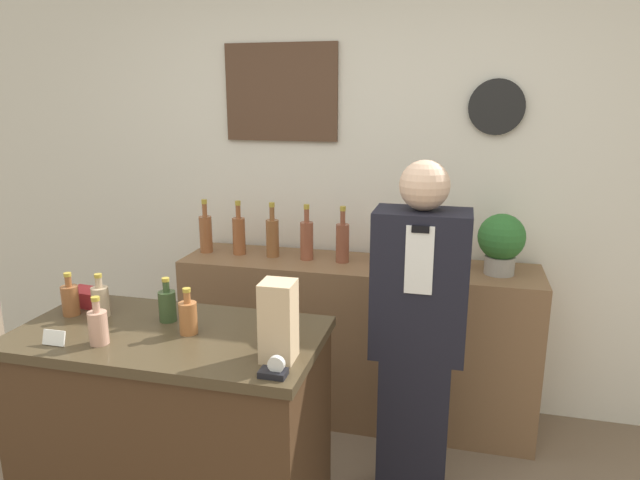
# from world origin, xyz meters

# --- Properties ---
(back_wall) EXTENTS (5.20, 0.09, 2.70)m
(back_wall) POSITION_xyz_m (-0.00, 2.00, 1.36)
(back_wall) COLOR silver
(back_wall) RESTS_ON ground_plane
(back_shelf) EXTENTS (1.99, 0.46, 0.93)m
(back_shelf) POSITION_xyz_m (0.11, 1.71, 0.46)
(back_shelf) COLOR brown
(back_shelf) RESTS_ON ground_plane
(display_counter) EXTENTS (1.19, 0.62, 0.95)m
(display_counter) POSITION_xyz_m (-0.41, 0.55, 0.48)
(display_counter) COLOR #422B19
(display_counter) RESTS_ON ground_plane
(shopkeeper) EXTENTS (0.40, 0.25, 1.59)m
(shopkeeper) POSITION_xyz_m (0.51, 1.05, 0.79)
(shopkeeper) COLOR black
(shopkeeper) RESTS_ON ground_plane
(potted_plant) EXTENTS (0.24, 0.24, 0.32)m
(potted_plant) POSITION_xyz_m (0.87, 1.70, 1.11)
(potted_plant) COLOR #9E998E
(potted_plant) RESTS_ON back_shelf
(paper_bag) EXTENTS (0.12, 0.12, 0.28)m
(paper_bag) POSITION_xyz_m (0.08, 0.43, 1.09)
(paper_bag) COLOR tan
(paper_bag) RESTS_ON display_counter
(tape_dispenser) EXTENTS (0.09, 0.06, 0.07)m
(tape_dispenser) POSITION_xyz_m (0.10, 0.31, 0.98)
(tape_dispenser) COLOR black
(tape_dispenser) RESTS_ON display_counter
(price_card_left) EXTENTS (0.09, 0.02, 0.06)m
(price_card_left) POSITION_xyz_m (-0.75, 0.34, 0.98)
(price_card_left) COLOR white
(price_card_left) RESTS_ON display_counter
(gift_box) EXTENTS (0.16, 0.12, 0.07)m
(gift_box) POSITION_xyz_m (-0.90, 0.73, 0.99)
(gift_box) COLOR maroon
(gift_box) RESTS_ON display_counter
(counter_bottle_0) EXTENTS (0.07, 0.07, 0.18)m
(counter_bottle_0) POSITION_xyz_m (-0.89, 0.61, 1.02)
(counter_bottle_0) COLOR brown
(counter_bottle_0) RESTS_ON display_counter
(counter_bottle_1) EXTENTS (0.07, 0.07, 0.18)m
(counter_bottle_1) POSITION_xyz_m (-0.76, 0.63, 1.02)
(counter_bottle_1) COLOR tan
(counter_bottle_1) RESTS_ON display_counter
(counter_bottle_2) EXTENTS (0.07, 0.07, 0.18)m
(counter_bottle_2) POSITION_xyz_m (-0.60, 0.39, 1.02)
(counter_bottle_2) COLOR tan
(counter_bottle_2) RESTS_ON display_counter
(counter_bottle_3) EXTENTS (0.07, 0.07, 0.18)m
(counter_bottle_3) POSITION_xyz_m (-0.47, 0.65, 1.02)
(counter_bottle_3) COLOR #334927
(counter_bottle_3) RESTS_ON display_counter
(counter_bottle_4) EXTENTS (0.07, 0.07, 0.18)m
(counter_bottle_4) POSITION_xyz_m (-0.33, 0.56, 1.02)
(counter_bottle_4) COLOR #A36233
(counter_bottle_4) RESTS_ON display_counter
(shelf_bottle_0) EXTENTS (0.07, 0.07, 0.32)m
(shelf_bottle_0) POSITION_xyz_m (-0.80, 1.72, 1.05)
(shelf_bottle_0) COLOR brown
(shelf_bottle_0) RESTS_ON back_shelf
(shelf_bottle_1) EXTENTS (0.07, 0.07, 0.32)m
(shelf_bottle_1) POSITION_xyz_m (-0.59, 1.73, 1.05)
(shelf_bottle_1) COLOR brown
(shelf_bottle_1) RESTS_ON back_shelf
(shelf_bottle_2) EXTENTS (0.07, 0.07, 0.32)m
(shelf_bottle_2) POSITION_xyz_m (-0.39, 1.73, 1.05)
(shelf_bottle_2) COLOR brown
(shelf_bottle_2) RESTS_ON back_shelf
(shelf_bottle_3) EXTENTS (0.07, 0.07, 0.32)m
(shelf_bottle_3) POSITION_xyz_m (-0.18, 1.72, 1.05)
(shelf_bottle_3) COLOR brown
(shelf_bottle_3) RESTS_ON back_shelf
(shelf_bottle_4) EXTENTS (0.07, 0.07, 0.32)m
(shelf_bottle_4) POSITION_xyz_m (0.03, 1.72, 1.05)
(shelf_bottle_4) COLOR brown
(shelf_bottle_4) RESTS_ON back_shelf
(shelf_bottle_5) EXTENTS (0.07, 0.07, 0.32)m
(shelf_bottle_5) POSITION_xyz_m (0.24, 1.72, 1.05)
(shelf_bottle_5) COLOR brown
(shelf_bottle_5) RESTS_ON back_shelf
(shelf_bottle_6) EXTENTS (0.07, 0.07, 0.32)m
(shelf_bottle_6) POSITION_xyz_m (0.44, 1.72, 1.05)
(shelf_bottle_6) COLOR brown
(shelf_bottle_6) RESTS_ON back_shelf
(shelf_bottle_7) EXTENTS (0.07, 0.07, 0.32)m
(shelf_bottle_7) POSITION_xyz_m (0.65, 1.73, 1.05)
(shelf_bottle_7) COLOR brown
(shelf_bottle_7) RESTS_ON back_shelf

